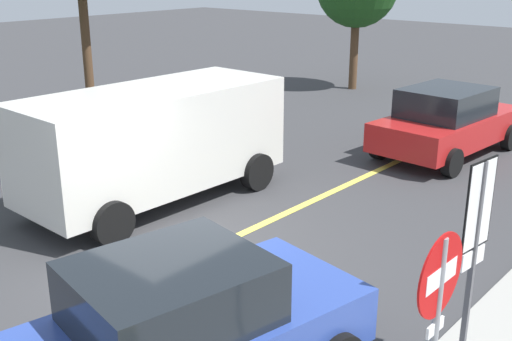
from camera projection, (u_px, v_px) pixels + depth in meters
The scene contains 7 objects.
ground_plane at pixel (166, 269), 9.48m from camera, with size 80.00×80.00×0.00m, color #38383A.
lane_marking_centre at pixel (289, 212), 11.62m from camera, with size 28.00×0.16×0.01m, color #E0D14C.
stop_sign at pixel (437, 313), 5.31m from camera, with size 0.76×0.07×2.34m.
speed_limit_sign at pixel (476, 228), 6.60m from camera, with size 0.54×0.08×2.52m.
white_van at pixel (154, 138), 11.77m from camera, with size 5.24×2.34×2.20m.
car_red_crossing at pixel (447, 121), 14.83m from camera, with size 4.35×2.30×1.64m.
car_blue_behind_van at pixel (184, 329), 6.49m from camera, with size 4.17×2.55×1.62m.
Camera 1 is at (-5.52, -6.61, 4.44)m, focal length 43.85 mm.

